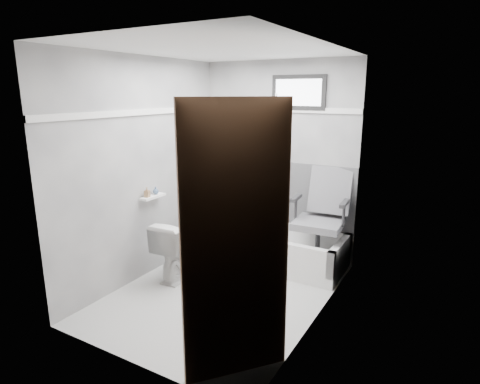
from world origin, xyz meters
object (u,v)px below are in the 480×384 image
Objects in this scene: toilet at (180,249)px; door at (247,269)px; soap_bottle_b at (156,190)px; soap_bottle_a at (147,192)px; bathtub at (281,248)px; office_chair at (319,217)px.

toilet is 0.34× the size of door.
soap_bottle_a is at bearing -90.00° from soap_bottle_b.
bathtub is 1.21m from toilet.
door reaches higher than toilet.
office_chair reaches higher than bathtub.
bathtub is 0.75× the size of door.
soap_bottle_a is 1.38× the size of soap_bottle_b.
door is (1.60, -1.36, 0.67)m from toilet.
soap_bottle_b reaches higher than toilet.
door is 17.31× the size of soap_bottle_a.
soap_bottle_b is (-0.32, 0.01, 0.63)m from toilet.
toilet is 2.20m from door.
bathtub is 2.23× the size of toilet.
soap_bottle_a reaches higher than toilet.
soap_bottle_a is at bearing 17.68° from toilet.
bathtub is at bearing 39.82° from soap_bottle_a.
toilet is at bearing -135.00° from bathtub.
soap_bottle_b is (0.00, 0.14, -0.01)m from soap_bottle_a.
bathtub is 17.92× the size of soap_bottle_b.
door is (0.75, -2.21, 0.79)m from bathtub.
toilet is at bearing 21.42° from soap_bottle_a.
door is at bearing -71.25° from bathtub.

